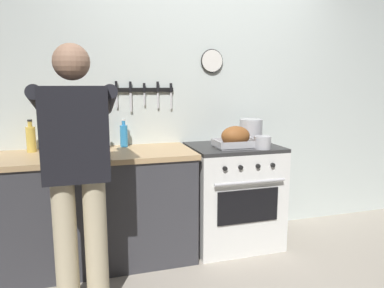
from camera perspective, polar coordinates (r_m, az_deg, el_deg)
wall_back at (r=3.35m, az=0.88°, el=7.36°), size 6.00×0.13×2.60m
counter_block at (r=3.00m, az=-19.88°, el=-9.94°), size 2.03×0.65×0.90m
stove at (r=3.24m, az=6.56°, el=-8.11°), size 0.76×0.67×0.90m
person_cook at (r=2.26m, az=-17.96°, el=-3.12°), size 0.51×0.63×1.66m
roasting_pan at (r=3.02m, az=6.99°, el=1.00°), size 0.35×0.26×0.18m
stock_pot at (r=3.27m, az=9.42°, el=2.05°), size 0.21×0.21×0.22m
saucepan at (r=3.00m, az=11.22°, el=0.24°), size 0.14×0.14×0.11m
cutting_board at (r=2.79m, az=-18.69°, el=-1.66°), size 0.36×0.24×0.02m
bottle_vinegar at (r=3.08m, az=-16.39°, el=1.28°), size 0.06×0.06×0.26m
bottle_cooking_oil at (r=3.07m, az=-24.41°, el=0.80°), size 0.07×0.07×0.26m
bottle_dish_soap at (r=3.09m, az=-10.87°, el=1.39°), size 0.07×0.07×0.24m
bottle_soy_sauce at (r=3.02m, az=-13.82°, el=0.80°), size 0.06×0.06×0.20m
bottle_wine_red at (r=2.90m, az=-16.46°, el=1.17°), size 0.07×0.07×0.30m
bottle_hot_sauce at (r=3.01m, az=-16.37°, el=0.54°), size 0.04×0.04×0.19m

